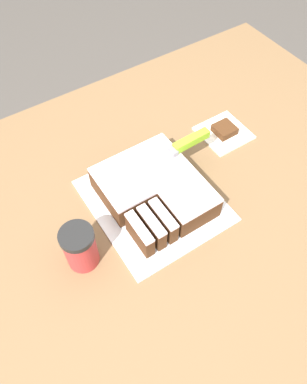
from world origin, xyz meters
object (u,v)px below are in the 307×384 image
cake (154,189)px  brownie (224,129)px  knife (181,147)px  cake_board (154,200)px  coffee_cup (81,248)px

cake → brownie: 0.31m
cake → knife: bearing=23.5°
cake_board → coffee_cup: bearing=-167.1°
knife → coffee_cup: size_ratio=2.38×
cake → brownie: (0.30, 0.08, -0.02)m
knife → cake_board: bearing=23.3°
cake → knife: 0.13m
cake → coffee_cup: size_ratio=2.22×
knife → coffee_cup: coffee_cup is taller
knife → coffee_cup: 0.36m
cake_board → coffee_cup: 0.23m
cake_board → brownie: 0.32m
cake_board → knife: knife is taller
knife → brownie: (0.18, 0.03, -0.07)m
knife → brownie: bearing=-171.6°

